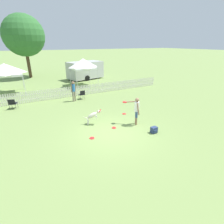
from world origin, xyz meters
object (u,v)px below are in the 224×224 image
at_px(leaping_dog, 93,115).
at_px(tree_left_grove, 24,36).
at_px(frisbee_near_handler, 124,114).
at_px(folding_chair_center, 12,103).
at_px(handler_person, 136,108).
at_px(equipment_trailer, 85,70).
at_px(canopy_tent_secondary, 5,69).
at_px(frisbee_midfield, 92,138).
at_px(folding_chair_blue_left, 82,94).
at_px(backpack_on_grass, 154,130).
at_px(spectator_standing, 73,89).
at_px(frisbee_near_dog, 114,128).
at_px(canopy_tent_main, 83,64).

bearing_deg(leaping_dog, tree_left_grove, -145.79).
height_order(frisbee_near_handler, folding_chair_center, folding_chair_center).
bearing_deg(frisbee_near_handler, folding_chair_center, 144.33).
bearing_deg(handler_person, equipment_trailer, 19.43).
xyz_separation_m(folding_chair_center, canopy_tent_secondary, (-0.21, 4.71, 1.84)).
xyz_separation_m(folding_chair_center, equipment_trailer, (8.79, 8.27, 0.73)).
distance_m(leaping_dog, frisbee_midfield, 1.78).
relative_size(frisbee_midfield, folding_chair_blue_left, 0.31).
xyz_separation_m(backpack_on_grass, folding_chair_center, (-6.65, 7.82, 0.30)).
bearing_deg(spectator_standing, canopy_tent_secondary, -62.12).
distance_m(leaping_dog, tree_left_grove, 19.04).
bearing_deg(frisbee_near_dog, canopy_tent_main, 78.31).
bearing_deg(frisbee_near_dog, equipment_trailer, 75.45).
distance_m(backpack_on_grass, folding_chair_blue_left, 7.76).
relative_size(backpack_on_grass, folding_chair_blue_left, 0.42).
height_order(handler_person, canopy_tent_secondary, canopy_tent_secondary).
height_order(leaping_dog, folding_chair_center, leaping_dog).
bearing_deg(backpack_on_grass, folding_chair_blue_left, 100.13).
distance_m(backpack_on_grass, folding_chair_center, 10.27).
relative_size(frisbee_near_handler, frisbee_midfield, 1.00).
height_order(handler_person, folding_chair_blue_left, handler_person).
bearing_deg(canopy_tent_secondary, handler_person, -59.40).
height_order(backpack_on_grass, folding_chair_center, folding_chair_center).
xyz_separation_m(frisbee_near_handler, canopy_tent_main, (0.65, 9.59, 2.38)).
bearing_deg(spectator_standing, leaping_dog, 70.96).
distance_m(canopy_tent_main, spectator_standing, 6.05).
height_order(leaping_dog, backpack_on_grass, leaping_dog).
distance_m(leaping_dog, canopy_tent_secondary, 11.01).
height_order(equipment_trailer, tree_left_grove, tree_left_grove).
bearing_deg(frisbee_midfield, leaping_dog, 64.38).
distance_m(handler_person, leaping_dog, 2.57).
height_order(frisbee_midfield, canopy_tent_secondary, canopy_tent_secondary).
height_order(canopy_tent_main, spectator_standing, canopy_tent_main).
height_order(frisbee_midfield, spectator_standing, spectator_standing).
bearing_deg(canopy_tent_secondary, folding_chair_center, -87.47).
bearing_deg(folding_chair_blue_left, leaping_dog, 73.32).
xyz_separation_m(frisbee_near_dog, equipment_trailer, (3.78, 14.55, 1.19)).
height_order(folding_chair_center, tree_left_grove, tree_left_grove).
height_order(folding_chair_blue_left, folding_chair_center, folding_chair_blue_left).
relative_size(frisbee_near_dog, tree_left_grove, 0.03).
relative_size(frisbee_midfield, backpack_on_grass, 0.74).
bearing_deg(equipment_trailer, spectator_standing, -130.55).
xyz_separation_m(frisbee_near_handler, canopy_tent_secondary, (-6.87, 9.49, 2.29)).
bearing_deg(tree_left_grove, handler_person, -78.44).
bearing_deg(backpack_on_grass, equipment_trailer, 82.41).
bearing_deg(canopy_tent_main, frisbee_near_dog, -101.69).
distance_m(frisbee_near_handler, folding_chair_blue_left, 4.81).
bearing_deg(handler_person, frisbee_near_handler, 19.69).
bearing_deg(canopy_tent_main, tree_left_grove, 120.70).
bearing_deg(frisbee_near_dog, folding_chair_center, 128.60).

